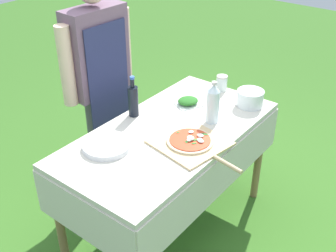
# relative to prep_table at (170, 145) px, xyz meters

# --- Properties ---
(ground_plane) EXTENTS (12.00, 12.00, 0.00)m
(ground_plane) POSITION_rel_prep_table_xyz_m (0.00, 0.00, -0.69)
(ground_plane) COLOR #386B23
(prep_table) EXTENTS (1.45, 0.75, 0.79)m
(prep_table) POSITION_rel_prep_table_xyz_m (0.00, 0.00, 0.00)
(prep_table) COLOR beige
(prep_table) RESTS_ON ground
(person_cook) EXTENTS (0.60, 0.21, 1.60)m
(person_cook) POSITION_rel_prep_table_xyz_m (0.11, 0.70, 0.25)
(person_cook) COLOR #4C4C51
(person_cook) RESTS_ON ground
(pizza_on_peel) EXTENTS (0.43, 0.59, 0.05)m
(pizza_on_peel) POSITION_rel_prep_table_xyz_m (-0.04, -0.19, 0.12)
(pizza_on_peel) COLOR #D1B27F
(pizza_on_peel) RESTS_ON prep_table
(oil_bottle) EXTENTS (0.06, 0.06, 0.27)m
(oil_bottle) POSITION_rel_prep_table_xyz_m (0.01, 0.29, 0.21)
(oil_bottle) COLOR black
(oil_bottle) RESTS_ON prep_table
(water_bottle) EXTENTS (0.08, 0.08, 0.27)m
(water_bottle) POSITION_rel_prep_table_xyz_m (0.25, -0.14, 0.23)
(water_bottle) COLOR silver
(water_bottle) RESTS_ON prep_table
(herb_container) EXTENTS (0.21, 0.20, 0.05)m
(herb_container) POSITION_rel_prep_table_xyz_m (0.34, 0.11, 0.13)
(herb_container) COLOR silver
(herb_container) RESTS_ON prep_table
(mixing_tub) EXTENTS (0.18, 0.18, 0.11)m
(mixing_tub) POSITION_rel_prep_table_xyz_m (0.58, -0.22, 0.16)
(mixing_tub) COLOR silver
(mixing_tub) RESTS_ON prep_table
(plate_stack) EXTENTS (0.28, 0.28, 0.03)m
(plate_stack) POSITION_rel_prep_table_xyz_m (-0.36, 0.17, 0.12)
(plate_stack) COLOR white
(plate_stack) RESTS_ON prep_table
(sauce_jar) EXTENTS (0.08, 0.08, 0.11)m
(sauce_jar) POSITION_rel_prep_table_xyz_m (0.66, 0.04, 0.15)
(sauce_jar) COLOR silver
(sauce_jar) RESTS_ON prep_table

